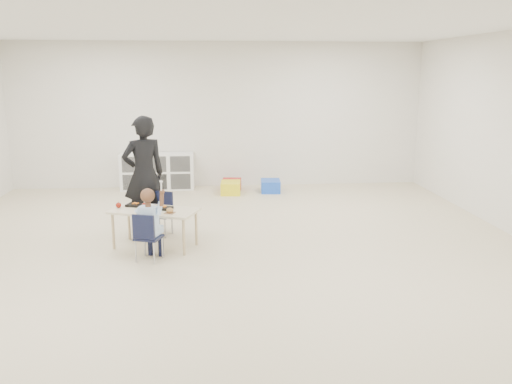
{
  "coord_description": "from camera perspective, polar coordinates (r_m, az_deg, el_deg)",
  "views": [
    {
      "loc": [
        -0.19,
        -6.14,
        2.25
      ],
      "look_at": [
        0.35,
        0.07,
        0.85
      ],
      "focal_mm": 38.0,
      "sensor_mm": 36.0,
      "label": 1
    }
  ],
  "objects": [
    {
      "name": "room",
      "position": [
        6.2,
        -3.17,
        4.77
      ],
      "size": [
        9.0,
        9.02,
        2.8
      ],
      "color": "beige",
      "rests_on": "ground"
    },
    {
      "name": "table",
      "position": [
        7.15,
        -10.57,
        -3.74
      ],
      "size": [
        1.21,
        0.88,
        0.5
      ],
      "rotation": [
        0.0,
        0.0,
        -0.35
      ],
      "color": "beige",
      "rests_on": "ground"
    },
    {
      "name": "chair_near",
      "position": [
        6.65,
        -11.23,
        -4.62
      ],
      "size": [
        0.37,
        0.36,
        0.6
      ],
      "primitive_type": null,
      "rotation": [
        0.0,
        0.0,
        -0.35
      ],
      "color": "black",
      "rests_on": "ground"
    },
    {
      "name": "chair_far",
      "position": [
        7.63,
        -10.03,
        -2.33
      ],
      "size": [
        0.37,
        0.36,
        0.6
      ],
      "primitive_type": null,
      "rotation": [
        0.0,
        0.0,
        -0.35
      ],
      "color": "black",
      "rests_on": "ground"
    },
    {
      "name": "child",
      "position": [
        6.61,
        -11.29,
        -3.18
      ],
      "size": [
        0.51,
        0.51,
        0.95
      ],
      "primitive_type": null,
      "rotation": [
        0.0,
        0.0,
        -0.35
      ],
      "color": "#BBD4FE",
      "rests_on": "chair_near"
    },
    {
      "name": "lunch_tray_near",
      "position": [
        7.09,
        -9.73,
        -1.68
      ],
      "size": [
        0.26,
        0.23,
        0.03
      ],
      "primitive_type": "cube",
      "rotation": [
        0.0,
        0.0,
        -0.35
      ],
      "color": "black",
      "rests_on": "table"
    },
    {
      "name": "lunch_tray_far",
      "position": [
        7.32,
        -12.59,
        -1.35
      ],
      "size": [
        0.26,
        0.23,
        0.03
      ],
      "primitive_type": "cube",
      "rotation": [
        0.0,
        0.0,
        -0.35
      ],
      "color": "black",
      "rests_on": "table"
    },
    {
      "name": "milk_carton",
      "position": [
        6.95,
        -10.95,
        -1.73
      ],
      "size": [
        0.09,
        0.09,
        0.1
      ],
      "primitive_type": "cube",
      "rotation": [
        0.0,
        0.0,
        -0.35
      ],
      "color": "white",
      "rests_on": "table"
    },
    {
      "name": "bread_roll",
      "position": [
        6.88,
        -9.06,
        -1.93
      ],
      "size": [
        0.09,
        0.09,
        0.07
      ],
      "primitive_type": "ellipsoid",
      "color": "#B9834C",
      "rests_on": "table"
    },
    {
      "name": "apple_near",
      "position": [
        7.18,
        -11.66,
        -1.41
      ],
      "size": [
        0.07,
        0.07,
        0.07
      ],
      "primitive_type": "sphere",
      "color": "maroon",
      "rests_on": "table"
    },
    {
      "name": "apple_far",
      "position": [
        7.28,
        -14.27,
        -1.35
      ],
      "size": [
        0.07,
        0.07,
        0.07
      ],
      "primitive_type": "sphere",
      "color": "maroon",
      "rests_on": "table"
    },
    {
      "name": "cubby_shelf",
      "position": [
        10.63,
        -10.34,
        2.16
      ],
      "size": [
        1.4,
        0.4,
        0.7
      ],
      "primitive_type": "cube",
      "color": "white",
      "rests_on": "ground"
    },
    {
      "name": "adult",
      "position": [
        7.77,
        -11.73,
        1.83
      ],
      "size": [
        0.71,
        0.6,
        1.65
      ],
      "primitive_type": "imported",
      "rotation": [
        0.0,
        0.0,
        3.54
      ],
      "color": "black",
      "rests_on": "ground"
    },
    {
      "name": "bin_red",
      "position": [
        10.35,
        -2.61,
        0.7
      ],
      "size": [
        0.4,
        0.49,
        0.22
      ],
      "primitive_type": "cube",
      "rotation": [
        0.0,
        0.0,
        -0.13
      ],
      "color": "red",
      "rests_on": "ground"
    },
    {
      "name": "bin_yellow",
      "position": [
        10.12,
        -2.69,
        0.45
      ],
      "size": [
        0.39,
        0.48,
        0.23
      ],
      "primitive_type": "cube",
      "rotation": [
        0.0,
        0.0,
        -0.07
      ],
      "color": "yellow",
      "rests_on": "ground"
    },
    {
      "name": "bin_blue",
      "position": [
        10.28,
        1.54,
        0.64
      ],
      "size": [
        0.39,
        0.48,
        0.22
      ],
      "primitive_type": "cube",
      "rotation": [
        0.0,
        0.0,
        -0.07
      ],
      "color": "blue",
      "rests_on": "ground"
    }
  ]
}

